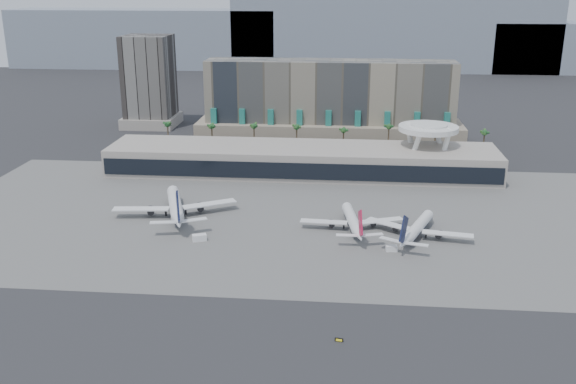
# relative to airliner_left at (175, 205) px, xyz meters

# --- Properties ---
(ground) EXTENTS (900.00, 900.00, 0.00)m
(ground) POSITION_rel_airliner_left_xyz_m (41.54, -51.01, -4.03)
(ground) COLOR #232326
(ground) RESTS_ON ground
(apron_pad) EXTENTS (260.00, 130.00, 0.06)m
(apron_pad) POSITION_rel_airliner_left_xyz_m (41.54, 3.99, -4.00)
(apron_pad) COLOR #5B5B59
(apron_pad) RESTS_ON ground
(mountain_ridge) EXTENTS (680.00, 60.00, 70.00)m
(mountain_ridge) POSITION_rel_airliner_left_xyz_m (69.42, 418.99, 25.85)
(mountain_ridge) COLOR gray
(mountain_ridge) RESTS_ON ground
(hotel) EXTENTS (140.00, 30.00, 42.00)m
(hotel) POSITION_rel_airliner_left_xyz_m (51.54, 123.40, 12.77)
(hotel) COLOR gray
(hotel) RESTS_ON ground
(office_tower) EXTENTS (30.00, 30.00, 52.00)m
(office_tower) POSITION_rel_airliner_left_xyz_m (-53.46, 148.99, 18.90)
(office_tower) COLOR black
(office_tower) RESTS_ON ground
(terminal) EXTENTS (170.00, 32.50, 14.50)m
(terminal) POSITION_rel_airliner_left_xyz_m (41.54, 58.83, 2.48)
(terminal) COLOR #B1A89C
(terminal) RESTS_ON ground
(saucer_structure) EXTENTS (26.00, 26.00, 21.89)m
(saucer_structure) POSITION_rel_airliner_left_xyz_m (96.54, 64.99, 14.42)
(saucer_structure) COLOR white
(saucer_structure) RESTS_ON ground
(palm_row) EXTENTS (157.80, 2.80, 13.10)m
(palm_row) POSITION_rel_airliner_left_xyz_m (48.54, 93.99, 6.46)
(palm_row) COLOR brown
(palm_row) RESTS_ON ground
(airliner_left) EXTENTS (43.30, 44.80, 16.00)m
(airliner_left) POSITION_rel_airliner_left_xyz_m (0.00, 0.00, 0.00)
(airliner_left) COLOR white
(airliner_left) RESTS_ON ground
(airliner_centre) EXTENTS (35.76, 37.06, 12.84)m
(airliner_centre) POSITION_rel_airliner_left_xyz_m (63.81, -7.31, -0.80)
(airliner_centre) COLOR white
(airliner_centre) RESTS_ON ground
(airliner_right) EXTENTS (34.98, 36.10, 13.12)m
(airliner_right) POSITION_rel_airliner_left_xyz_m (85.12, -12.63, -0.73)
(airliner_right) COLOR white
(airliner_right) RESTS_ON ground
(service_vehicle_a) EXTENTS (5.03, 3.71, 2.22)m
(service_vehicle_a) POSITION_rel_airliner_left_xyz_m (13.78, -22.50, -2.93)
(service_vehicle_a) COLOR white
(service_vehicle_a) RESTS_ON ground
(service_vehicle_b) EXTENTS (3.77, 2.41, 1.83)m
(service_vehicle_b) POSITION_rel_airliner_left_xyz_m (76.06, -25.17, -3.12)
(service_vehicle_b) COLOR white
(service_vehicle_b) RESTS_ON ground
(taxiway_sign) EXTENTS (2.03, 0.57, 0.92)m
(taxiway_sign) POSITION_rel_airliner_left_xyz_m (60.45, -80.31, -3.58)
(taxiway_sign) COLOR black
(taxiway_sign) RESTS_ON ground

